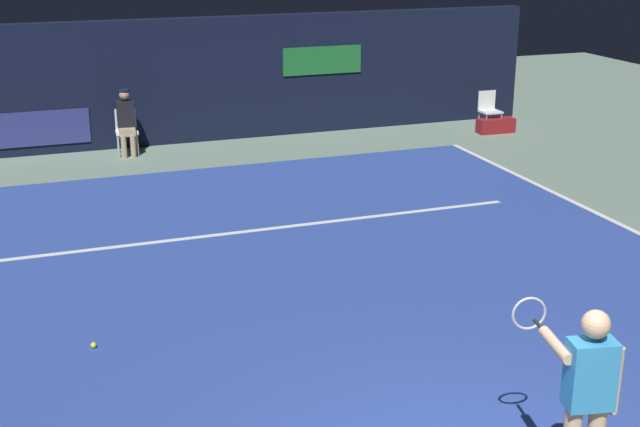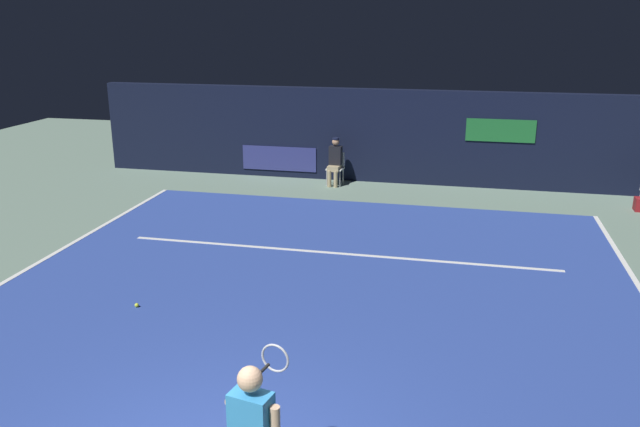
{
  "view_description": "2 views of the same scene",
  "coord_description": "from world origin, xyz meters",
  "px_view_note": "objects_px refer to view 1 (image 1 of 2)",
  "views": [
    {
      "loc": [
        -3.28,
        -5.36,
        4.48
      ],
      "look_at": [
        0.56,
        5.26,
        0.7
      ],
      "focal_mm": 49.13,
      "sensor_mm": 36.0,
      "label": 1
    },
    {
      "loc": [
        2.29,
        -4.95,
        4.53
      ],
      "look_at": [
        -0.18,
        6.08,
        1.03
      ],
      "focal_mm": 36.07,
      "sensor_mm": 36.0,
      "label": 2
    }
  ],
  "objects_px": {
    "tennis_ball": "(94,345)",
    "equipment_bag": "(496,126)",
    "line_judge_on_chair": "(126,121)",
    "courtside_chair_near": "(489,108)",
    "tennis_player": "(586,397)"
  },
  "relations": [
    {
      "from": "line_judge_on_chair",
      "to": "tennis_ball",
      "type": "relative_size",
      "value": 19.41
    },
    {
      "from": "line_judge_on_chair",
      "to": "equipment_bag",
      "type": "distance_m",
      "value": 8.04
    },
    {
      "from": "line_judge_on_chair",
      "to": "courtside_chair_near",
      "type": "bearing_deg",
      "value": -3.97
    },
    {
      "from": "equipment_bag",
      "to": "line_judge_on_chair",
      "type": "bearing_deg",
      "value": 175.65
    },
    {
      "from": "line_judge_on_chair",
      "to": "tennis_ball",
      "type": "height_order",
      "value": "line_judge_on_chair"
    },
    {
      "from": "courtside_chair_near",
      "to": "tennis_ball",
      "type": "height_order",
      "value": "courtside_chair_near"
    },
    {
      "from": "tennis_player",
      "to": "courtside_chair_near",
      "type": "distance_m",
      "value": 13.47
    },
    {
      "from": "tennis_ball",
      "to": "equipment_bag",
      "type": "bearing_deg",
      "value": 38.5
    },
    {
      "from": "equipment_bag",
      "to": "tennis_ball",
      "type": "bearing_deg",
      "value": -140.01
    },
    {
      "from": "tennis_player",
      "to": "line_judge_on_chair",
      "type": "bearing_deg",
      "value": 98.12
    },
    {
      "from": "tennis_player",
      "to": "courtside_chair_near",
      "type": "xyz_separation_m",
      "value": [
        6.16,
        11.97,
        -0.49
      ]
    },
    {
      "from": "tennis_ball",
      "to": "equipment_bag",
      "type": "relative_size",
      "value": 0.08
    },
    {
      "from": "line_judge_on_chair",
      "to": "equipment_bag",
      "type": "height_order",
      "value": "line_judge_on_chair"
    },
    {
      "from": "equipment_bag",
      "to": "courtside_chair_near",
      "type": "bearing_deg",
      "value": 99.75
    },
    {
      "from": "tennis_player",
      "to": "equipment_bag",
      "type": "height_order",
      "value": "tennis_player"
    }
  ]
}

